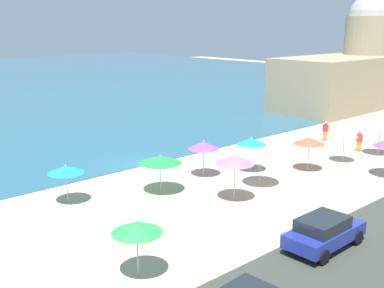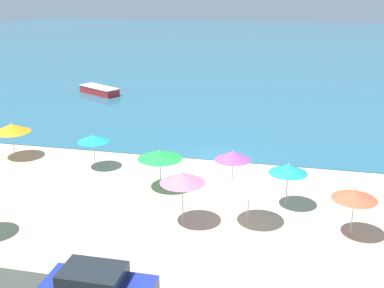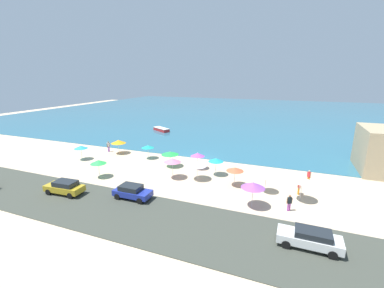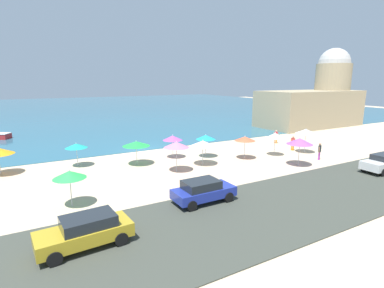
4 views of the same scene
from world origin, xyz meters
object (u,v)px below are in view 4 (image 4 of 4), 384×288
beach_umbrella_9 (136,144)px  parked_car_0 (86,231)px  parked_car_4 (203,190)px  bather_2 (276,136)px  beach_umbrella_3 (275,135)px  beach_umbrella_5 (176,145)px  beach_umbrella_7 (76,146)px  bather_1 (293,142)px  beach_umbrella_8 (203,143)px  harbor_fortress (318,100)px  beach_umbrella_1 (245,139)px  beach_umbrella_6 (206,137)px  bather_0 (320,151)px  beach_umbrella_10 (173,138)px  beach_umbrella_2 (306,131)px  beach_umbrella_12 (69,175)px  beach_umbrella_4 (300,141)px

beach_umbrella_9 → parked_car_0: (-6.68, -12.18, -1.13)m
parked_car_4 → bather_2: bearing=32.8°
beach_umbrella_3 → beach_umbrella_5: (-11.25, -0.07, 0.24)m
beach_umbrella_7 → beach_umbrella_9: beach_umbrella_9 is taller
bather_1 → beach_umbrella_7: bearing=167.0°
beach_umbrella_7 → beach_umbrella_8: bearing=-26.9°
beach_umbrella_3 → beach_umbrella_7: beach_umbrella_3 is taller
bather_1 → beach_umbrella_9: bearing=170.1°
harbor_fortress → beach_umbrella_9: bearing=-166.4°
beach_umbrella_3 → beach_umbrella_1: bearing=172.3°
beach_umbrella_6 → bather_2: size_ratio=1.42×
harbor_fortress → bather_0: bearing=-140.9°
beach_umbrella_9 → beach_umbrella_10: bearing=8.0°
parked_car_4 → beach_umbrella_9: bearing=94.0°
harbor_fortress → beach_umbrella_2: bearing=-144.4°
beach_umbrella_3 → bather_2: size_ratio=1.46×
beach_umbrella_9 → bather_1: size_ratio=1.51×
beach_umbrella_2 → beach_umbrella_6: bearing=160.2°
beach_umbrella_1 → parked_car_0: (-16.59, -8.98, -1.19)m
parked_car_0 → beach_umbrella_12: bearing=88.9°
bather_0 → parked_car_0: bearing=-167.3°
beach_umbrella_1 → beach_umbrella_8: beach_umbrella_8 is taller
beach_umbrella_5 → beach_umbrella_2: bearing=-2.7°
beach_umbrella_12 → bather_2: 25.78m
bather_0 → beach_umbrella_5: bearing=166.5°
beach_umbrella_7 → beach_umbrella_2: bearing=-16.5°
beach_umbrella_12 → parked_car_4: beach_umbrella_12 is taller
beach_umbrella_12 → parked_car_0: size_ratio=0.54×
beach_umbrella_5 → bather_1: size_ratio=1.63×
beach_umbrella_10 → beach_umbrella_6: bearing=-24.1°
beach_umbrella_9 → bather_0: size_ratio=1.49×
beach_umbrella_12 → bather_0: beach_umbrella_12 is taller
beach_umbrella_12 → beach_umbrella_9: bearing=46.4°
beach_umbrella_6 → beach_umbrella_10: beach_umbrella_10 is taller
beach_umbrella_6 → bather_0: 11.10m
beach_umbrella_6 → parked_car_0: (-13.60, -11.39, -1.22)m
beach_umbrella_1 → beach_umbrella_8: bearing=178.0°
beach_umbrella_5 → beach_umbrella_10: size_ratio=1.13×
beach_umbrella_2 → bather_1: size_ratio=1.61×
beach_umbrella_5 → parked_car_0: bearing=-136.4°
bather_2 → bather_1: bearing=-106.9°
beach_umbrella_5 → harbor_fortress: (33.02, 12.29, 1.96)m
harbor_fortress → beach_umbrella_1: bearing=-155.1°
beach_umbrella_10 → harbor_fortress: bearing=14.3°
bather_0 → harbor_fortress: harbor_fortress is taller
beach_umbrella_2 → beach_umbrella_9: bearing=165.4°
beach_umbrella_4 → bather_2: beach_umbrella_4 is taller
beach_umbrella_4 → parked_car_4: 12.32m
beach_umbrella_6 → beach_umbrella_12: 14.83m
beach_umbrella_7 → beach_umbrella_12: beach_umbrella_12 is taller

